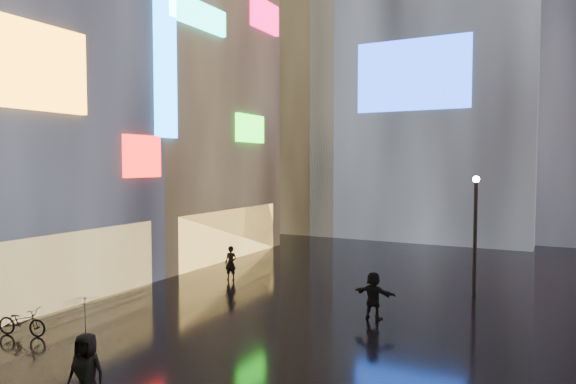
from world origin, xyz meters
The scene contains 9 objects.
ground centered at (0.00, 20.00, 0.00)m, with size 140.00×140.00×0.00m, color black.
building_left_far centered at (-15.98, 26.00, 10.98)m, with size 10.28×12.00×22.00m.
tower_flank_left centered at (-14.00, 42.00, 13.00)m, with size 10.00×10.00×26.00m, color black.
lamp_far centered at (3.08, 23.73, 2.94)m, with size 0.30×0.30×5.20m.
pedestrian_4 centered at (-3.34, 8.43, 0.93)m, with size 0.91×0.59×1.87m, color black.
pedestrian_5 centered at (0.24, 18.39, 0.87)m, with size 1.62×0.52×1.75m, color black.
pedestrian_6 centered at (-7.98, 21.29, 0.84)m, with size 0.61×0.40×1.67m, color black.
umbrella_2 centered at (-3.34, 8.43, 2.30)m, with size 0.95×0.96×0.87m, color black.
bicycle centered at (-9.55, 11.20, 0.47)m, with size 0.62×1.79×0.94m, color black.
Camera 1 is at (6.02, 0.37, 5.72)m, focal length 32.00 mm.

